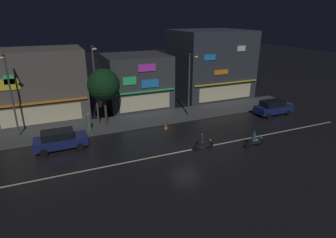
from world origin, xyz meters
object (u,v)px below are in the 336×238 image
(parked_car_trailing, at_px, (60,140))
(traffic_cone, at_px, (166,126))
(streetlamp_mid, at_px, (95,81))
(motorcycle_lead, at_px, (203,143))
(motorcycle_following, at_px, (254,140))
(parked_car_near_kerb, at_px, (273,107))
(pedestrian_on_sidewalk, at_px, (89,122))
(streetlamp_east, at_px, (190,80))
(streetlamp_west, at_px, (10,90))

(parked_car_trailing, distance_m, traffic_cone, 10.00)
(streetlamp_mid, xyz_separation_m, traffic_cone, (6.03, -3.22, -4.49))
(streetlamp_mid, xyz_separation_m, motorcycle_lead, (7.10, -8.74, -4.13))
(parked_car_trailing, distance_m, motorcycle_following, 16.56)
(parked_car_near_kerb, distance_m, parked_car_trailing, 22.87)
(pedestrian_on_sidewalk, height_order, parked_car_trailing, pedestrian_on_sidewalk)
(pedestrian_on_sidewalk, bearing_deg, motorcycle_following, -43.69)
(streetlamp_east, xyz_separation_m, traffic_cone, (-3.78, -2.24, -3.92))
(streetlamp_east, bearing_deg, streetlamp_west, 176.02)
(parked_car_trailing, relative_size, motorcycle_lead, 2.26)
(streetlamp_west, distance_m, streetlamp_mid, 7.38)
(streetlamp_west, bearing_deg, streetlamp_mid, -1.66)
(streetlamp_east, bearing_deg, motorcycle_lead, -109.24)
(motorcycle_lead, bearing_deg, streetlamp_mid, -56.25)
(streetlamp_west, height_order, streetlamp_mid, streetlamp_mid)
(parked_car_near_kerb, height_order, parked_car_trailing, same)
(motorcycle_following, xyz_separation_m, traffic_cone, (-5.39, 6.82, -0.36))
(parked_car_trailing, bearing_deg, motorcycle_lead, -23.83)
(parked_car_trailing, height_order, motorcycle_lead, parked_car_trailing)
(motorcycle_lead, height_order, traffic_cone, motorcycle_lead)
(parked_car_near_kerb, bearing_deg, traffic_cone, 176.27)
(pedestrian_on_sidewalk, distance_m, parked_car_near_kerb, 20.29)
(streetlamp_east, height_order, parked_car_trailing, streetlamp_east)
(traffic_cone, bearing_deg, streetlamp_mid, 151.88)
(streetlamp_west, bearing_deg, traffic_cone, -14.38)
(motorcycle_following, bearing_deg, pedestrian_on_sidewalk, -27.58)
(pedestrian_on_sidewalk, relative_size, motorcycle_following, 0.95)
(parked_car_trailing, bearing_deg, traffic_cone, 3.72)
(streetlamp_mid, xyz_separation_m, parked_car_trailing, (-3.94, -3.87, -3.89))
(pedestrian_on_sidewalk, height_order, motorcycle_following, pedestrian_on_sidewalk)
(streetlamp_east, bearing_deg, parked_car_near_kerb, -18.65)
(streetlamp_west, relative_size, pedestrian_on_sidewalk, 4.19)
(parked_car_trailing, bearing_deg, pedestrian_on_sidewalk, 45.68)
(streetlamp_west, relative_size, streetlamp_mid, 0.95)
(streetlamp_west, height_order, parked_car_trailing, streetlamp_west)
(streetlamp_mid, xyz_separation_m, pedestrian_on_sidewalk, (-1.11, -0.98, -3.79))
(parked_car_trailing, xyz_separation_m, motorcycle_following, (15.36, -6.17, -0.24))
(pedestrian_on_sidewalk, height_order, parked_car_near_kerb, pedestrian_on_sidewalk)
(streetlamp_mid, bearing_deg, parked_car_trailing, -135.48)
(streetlamp_mid, xyz_separation_m, streetlamp_east, (9.81, -0.98, -0.57))
(streetlamp_east, bearing_deg, traffic_cone, -149.36)
(streetlamp_west, xyz_separation_m, pedestrian_on_sidewalk, (6.26, -1.19, -3.59))
(streetlamp_mid, height_order, parked_car_near_kerb, streetlamp_mid)
(streetlamp_east, xyz_separation_m, parked_car_trailing, (-13.75, -2.89, -3.32))
(motorcycle_following, bearing_deg, streetlamp_west, -20.33)
(streetlamp_mid, height_order, parked_car_trailing, streetlamp_mid)
(pedestrian_on_sidewalk, bearing_deg, motorcycle_lead, -51.21)
(streetlamp_east, relative_size, traffic_cone, 12.43)
(parked_car_near_kerb, relative_size, parked_car_trailing, 1.00)
(pedestrian_on_sidewalk, bearing_deg, streetlamp_mid, 33.54)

